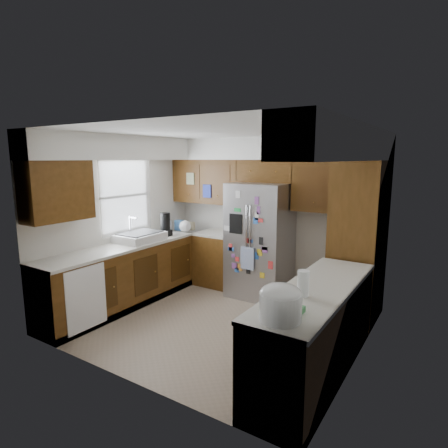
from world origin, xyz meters
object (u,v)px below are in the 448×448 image
(pantry, at_px, (358,241))
(fridge, at_px, (260,240))
(paper_towel, at_px, (303,283))
(rice_cooker, at_px, (280,302))

(pantry, bearing_deg, fridge, 177.94)
(fridge, distance_m, paper_towel, 2.47)
(fridge, xyz_separation_m, paper_towel, (1.46, -1.99, 0.14))
(pantry, xyz_separation_m, paper_towel, (-0.04, -1.93, -0.03))
(rice_cooker, bearing_deg, paper_towel, 93.67)
(fridge, relative_size, paper_towel, 7.40)
(fridge, distance_m, rice_cooker, 2.99)
(fridge, bearing_deg, pantry, -2.06)
(rice_cooker, relative_size, paper_towel, 1.41)
(pantry, relative_size, paper_towel, 8.84)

